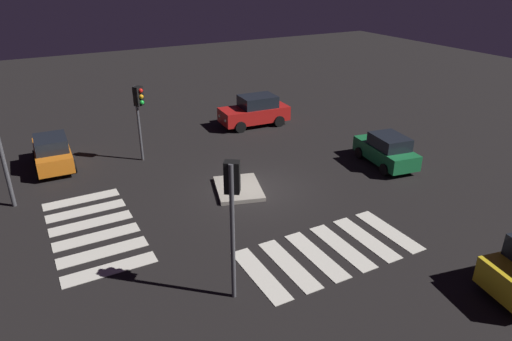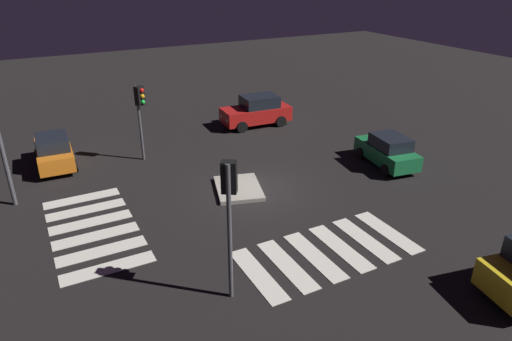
{
  "view_description": "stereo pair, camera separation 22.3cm",
  "coord_description": "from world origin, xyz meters",
  "px_view_note": "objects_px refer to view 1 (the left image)",
  "views": [
    {
      "loc": [
        16.53,
        -8.96,
        9.58
      ],
      "look_at": [
        0.0,
        0.0,
        1.0
      ],
      "focal_mm": 32.04,
      "sensor_mm": 36.0,
      "label": 1
    },
    {
      "loc": [
        16.63,
        -8.76,
        9.58
      ],
      "look_at": [
        0.0,
        0.0,
        1.0
      ],
      "focal_mm": 32.04,
      "sensor_mm": 36.0,
      "label": 2
    }
  ],
  "objects_px": {
    "traffic_island": "(238,188)",
    "traffic_light_south": "(139,105)",
    "traffic_light_east": "(232,197)",
    "car_red": "(255,111)",
    "car_orange": "(52,152)",
    "car_green": "(386,150)"
  },
  "relations": [
    {
      "from": "traffic_island",
      "to": "traffic_light_south",
      "type": "bearing_deg",
      "value": -152.81
    },
    {
      "from": "traffic_light_east",
      "to": "car_red",
      "type": "bearing_deg",
      "value": 3.27
    },
    {
      "from": "traffic_island",
      "to": "car_orange",
      "type": "height_order",
      "value": "car_orange"
    },
    {
      "from": "traffic_island",
      "to": "car_green",
      "type": "xyz_separation_m",
      "value": [
        0.99,
        8.01,
        0.72
      ]
    },
    {
      "from": "car_green",
      "to": "car_orange",
      "type": "relative_size",
      "value": 1.0
    },
    {
      "from": "car_red",
      "to": "traffic_light_east",
      "type": "relative_size",
      "value": 0.99
    },
    {
      "from": "car_red",
      "to": "traffic_light_east",
      "type": "distance_m",
      "value": 16.74
    },
    {
      "from": "car_green",
      "to": "traffic_island",
      "type": "bearing_deg",
      "value": 91.6
    },
    {
      "from": "car_green",
      "to": "car_orange",
      "type": "height_order",
      "value": "car_orange"
    },
    {
      "from": "car_green",
      "to": "traffic_light_south",
      "type": "bearing_deg",
      "value": 67.76
    },
    {
      "from": "traffic_light_south",
      "to": "car_red",
      "type": "bearing_deg",
      "value": 75.52
    },
    {
      "from": "traffic_island",
      "to": "traffic_light_south",
      "type": "distance_m",
      "value": 6.83
    },
    {
      "from": "car_green",
      "to": "car_orange",
      "type": "xyz_separation_m",
      "value": [
        -7.81,
        -15.13,
        0.03
      ]
    },
    {
      "from": "car_orange",
      "to": "traffic_light_south",
      "type": "bearing_deg",
      "value": -105.34
    },
    {
      "from": "car_green",
      "to": "car_red",
      "type": "height_order",
      "value": "car_red"
    },
    {
      "from": "car_orange",
      "to": "traffic_light_south",
      "type": "xyz_separation_m",
      "value": [
        1.33,
        4.3,
        2.19
      ]
    },
    {
      "from": "car_red",
      "to": "car_orange",
      "type": "xyz_separation_m",
      "value": [
        1.01,
        -12.21,
        -0.11
      ]
    },
    {
      "from": "car_orange",
      "to": "traffic_light_south",
      "type": "relative_size",
      "value": 0.99
    },
    {
      "from": "traffic_island",
      "to": "car_red",
      "type": "distance_m",
      "value": 9.38
    },
    {
      "from": "car_orange",
      "to": "traffic_light_east",
      "type": "xyz_separation_m",
      "value": [
        13.23,
        3.79,
        2.61
      ]
    },
    {
      "from": "car_green",
      "to": "traffic_light_south",
      "type": "relative_size",
      "value": 0.99
    },
    {
      "from": "car_green",
      "to": "traffic_light_east",
      "type": "distance_m",
      "value": 12.84
    }
  ]
}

